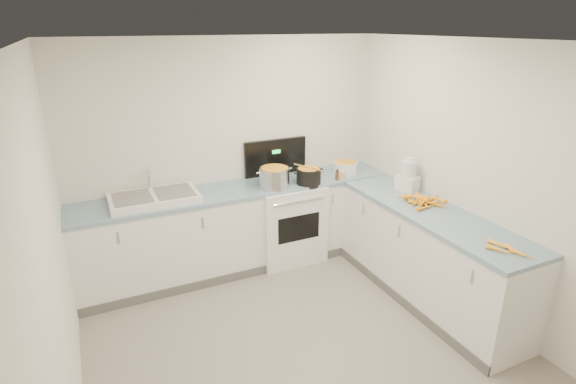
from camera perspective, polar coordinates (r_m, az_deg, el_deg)
name	(u,v)px	position (r m, az deg, el deg)	size (l,w,h in m)	color
floor	(312,357)	(4.00, 3.02, -20.14)	(3.50, 4.00, 0.00)	gray
ceiling	(319,42)	(3.03, 3.94, 18.47)	(3.50, 4.00, 0.00)	silver
wall_back	(229,154)	(5.07, -7.46, 4.86)	(3.50, 2.50, 0.00)	silver
wall_left	(51,273)	(2.99, -27.92, -9.07)	(4.00, 2.50, 0.00)	silver
wall_right	(487,186)	(4.39, 23.94, 0.71)	(4.00, 2.50, 0.00)	silver
counter_back	(241,227)	(5.07, -5.99, -4.48)	(3.50, 0.62, 0.94)	white
counter_right	(428,255)	(4.67, 17.36, -7.68)	(0.62, 2.20, 0.94)	white
stove	(286,219)	(5.24, -0.26, -3.44)	(0.76, 0.65, 1.36)	white
sink	(154,198)	(4.68, -16.64, -0.69)	(0.86, 0.52, 0.31)	white
steel_pot	(274,179)	(4.85, -1.73, 1.72)	(0.33, 0.33, 0.24)	silver
black_pot	(309,177)	(4.98, 2.64, 1.93)	(0.27, 0.27, 0.19)	black
wooden_spoon	(309,168)	(4.95, 2.66, 3.11)	(0.02, 0.02, 0.41)	#AD7A47
mixing_bowl	(345,167)	(5.38, 7.26, 3.11)	(0.29, 0.29, 0.13)	white
extract_bottle	(337,176)	(5.12, 6.25, 2.06)	(0.04, 0.04, 0.10)	#593319
spice_jar	(343,176)	(5.16, 6.95, 2.07)	(0.05, 0.05, 0.09)	#E5B266
food_processor	(408,176)	(4.92, 14.99, 1.95)	(0.24, 0.26, 0.36)	white
carrot_pile	(423,200)	(4.61, 16.71, -1.04)	(0.37, 0.45, 0.09)	#FCA31E
peeled_carrots	(508,250)	(3.92, 26.17, -6.58)	(0.20, 0.36, 0.04)	#FFA826
peelings	(130,197)	(4.66, -19.42, -0.59)	(0.22, 0.26, 0.01)	tan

